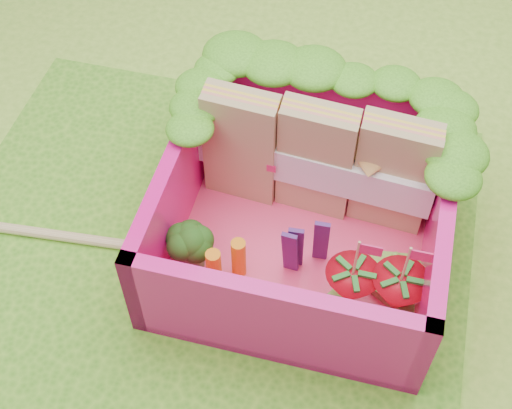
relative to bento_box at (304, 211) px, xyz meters
The scene contains 13 objects.
ground 0.64m from the bento_box, 146.77° to the right, with size 14.00×14.00×0.00m, color #78B232.
placemat 0.63m from the bento_box, 146.77° to the right, with size 2.60×2.60×0.03m, color #4E9922.
bento_floor 0.25m from the bento_box, ahead, with size 1.30×1.30×0.05m, color #FF4173.
bento_box is the anchor object (origin of this frame).
lettuce_ruffle 0.56m from the bento_box, 90.00° to the left, with size 1.43×0.76×0.11m.
sandwich_stack 0.26m from the bento_box, 88.84° to the left, with size 1.17×0.26×0.64m.
broccoli 0.55m from the bento_box, 150.19° to the right, with size 0.31×0.31×0.27m.
carrot_sticks 0.45m from the bento_box, 132.11° to the right, with size 0.15×0.18×0.29m.
purple_wedges 0.18m from the bento_box, 80.07° to the right, with size 0.19×0.12×0.38m.
strawberry_left 0.42m from the bento_box, 46.62° to the right, with size 0.25×0.25×0.49m.
strawberry_right 0.57m from the bento_box, 29.97° to the right, with size 0.25×0.25×0.49m.
snap_peas 0.49m from the bento_box, 28.33° to the right, with size 0.58×0.53×0.05m.
chopsticks 1.40m from the bento_box, 168.37° to the right, with size 2.40×0.26×0.04m.
Camera 1 is at (0.75, -1.70, 2.96)m, focal length 50.00 mm.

